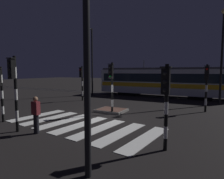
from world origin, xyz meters
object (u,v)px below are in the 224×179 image
object	(u,v)px
traffic_light_corner_far_right	(207,81)
tram	(162,81)
street_lamp_trackside_left	(91,54)
street_lamp_near_kerb	(80,2)
street_lamp_trackside_right	(222,47)
traffic_light_kerb_mid_left	(14,82)
traffic_light_corner_far_left	(82,78)
traffic_light_median_centre	(112,80)
traffic_light_corner_near_left	(0,86)
traffic_light_corner_near_right	(166,94)
pedestrian_waiting_at_kerb	(36,115)

from	to	relation	value
traffic_light_corner_far_right	tram	bearing A→B (deg)	124.69
street_lamp_trackside_left	tram	size ratio (longest dim) A/B	0.54
traffic_light_corner_far_right	street_lamp_near_kerb	distance (m)	11.44
traffic_light_corner_far_right	street_lamp_near_kerb	world-z (taller)	street_lamp_near_kerb
street_lamp_trackside_left	traffic_light_corner_far_right	bearing A→B (deg)	-17.61
street_lamp_trackside_right	street_lamp_near_kerb	distance (m)	15.13
traffic_light_kerb_mid_left	traffic_light_corner_far_left	distance (m)	9.93
traffic_light_corner_far_right	traffic_light_median_centre	world-z (taller)	traffic_light_median_centre
traffic_light_median_centre	street_lamp_trackside_right	size ratio (longest dim) A/B	0.44
street_lamp_trackside_right	street_lamp_near_kerb	bearing A→B (deg)	-102.29
street_lamp_near_kerb	tram	size ratio (longest dim) A/B	0.48
traffic_light_corner_near_left	tram	world-z (taller)	tram
tram	traffic_light_kerb_mid_left	bearing A→B (deg)	-99.82
traffic_light_corner_near_right	tram	bearing A→B (deg)	104.52
street_lamp_trackside_right	street_lamp_trackside_left	size ratio (longest dim) A/B	1.00
street_lamp_trackside_left	street_lamp_near_kerb	bearing A→B (deg)	-56.09
traffic_light_corner_far_left	traffic_light_corner_near_right	bearing A→B (deg)	-39.59
pedestrian_waiting_at_kerb	traffic_light_corner_far_left	bearing A→B (deg)	115.50
pedestrian_waiting_at_kerb	traffic_light_median_centre	bearing A→B (deg)	77.88
street_lamp_near_kerb	street_lamp_trackside_left	size ratio (longest dim) A/B	0.90
traffic_light_corner_near_left	traffic_light_median_centre	world-z (taller)	traffic_light_median_centre
traffic_light_corner_far_right	traffic_light_median_centre	xyz separation A→B (m)	(-5.44, -3.70, 0.06)
traffic_light_corner_far_right	street_lamp_trackside_right	size ratio (longest dim) A/B	0.43
traffic_light_kerb_mid_left	street_lamp_trackside_right	size ratio (longest dim) A/B	0.46
pedestrian_waiting_at_kerb	street_lamp_near_kerb	bearing A→B (deg)	-26.58
traffic_light_corner_near_right	traffic_light_corner_far_right	size ratio (longest dim) A/B	0.93
traffic_light_corner_near_right	traffic_light_corner_far_right	bearing A→B (deg)	83.57
traffic_light_kerb_mid_left	pedestrian_waiting_at_kerb	distance (m)	1.81
traffic_light_corner_far_right	pedestrian_waiting_at_kerb	size ratio (longest dim) A/B	1.94
traffic_light_median_centre	street_lamp_trackside_left	xyz separation A→B (m)	(-6.88, 7.61, 2.64)
traffic_light_median_centre	tram	size ratio (longest dim) A/B	0.23
tram	pedestrian_waiting_at_kerb	distance (m)	15.87
traffic_light_corner_far_right	tram	world-z (taller)	tram
traffic_light_median_centre	traffic_light_corner_far_left	bearing A→B (deg)	144.33
street_lamp_near_kerb	tram	xyz separation A→B (m)	(-2.46, 17.86, -2.74)
traffic_light_kerb_mid_left	traffic_light_corner_far_right	distance (m)	11.89
traffic_light_corner_near_left	traffic_light_corner_far_right	distance (m)	12.98
traffic_light_corner_far_right	traffic_light_median_centre	size ratio (longest dim) A/B	0.97
traffic_light_corner_far_left	traffic_light_median_centre	world-z (taller)	traffic_light_median_centre
traffic_light_median_centre	street_lamp_near_kerb	xyz separation A→B (m)	(3.12, -7.27, 2.23)
traffic_light_corner_near_right	traffic_light_kerb_mid_left	distance (m)	6.76
tram	pedestrian_waiting_at_kerb	xyz separation A→B (m)	(-1.77, -15.75, -0.87)
traffic_light_kerb_mid_left	street_lamp_near_kerb	xyz separation A→B (m)	(5.24, -1.79, 2.15)
traffic_light_corner_near_left	tram	distance (m)	16.14
traffic_light_median_centre	street_lamp_trackside_right	xyz separation A→B (m)	(6.34, 7.51, 2.62)
traffic_light_kerb_mid_left	pedestrian_waiting_at_kerb	world-z (taller)	traffic_light_kerb_mid_left
street_lamp_trackside_right	street_lamp_trackside_left	world-z (taller)	street_lamp_trackside_left
street_lamp_trackside_left	traffic_light_corner_far_left	bearing A→B (deg)	-68.55
traffic_light_corner_near_right	street_lamp_trackside_left	size ratio (longest dim) A/B	0.40
traffic_light_corner_near_right	traffic_light_median_centre	xyz separation A→B (m)	(-4.53, 4.34, 0.22)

